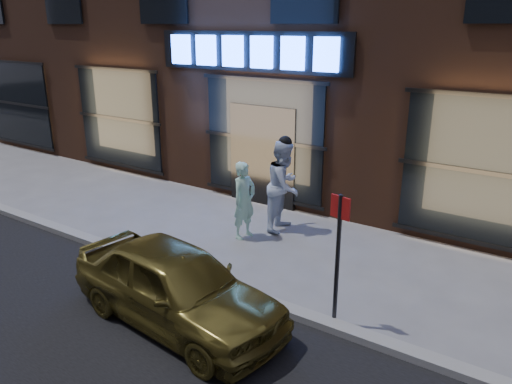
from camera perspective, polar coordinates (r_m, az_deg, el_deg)
ground at (r=9.54m, az=-12.49°, el=-7.91°), size 90.00×90.00×0.00m
curb at (r=9.51m, az=-12.52°, el=-7.59°), size 60.00×0.25×0.12m
man_bowtie at (r=10.11m, az=-1.36°, el=-0.97°), size 0.46×0.63×1.60m
man_cap at (r=10.49m, az=3.25°, el=0.74°), size 0.85×1.03×1.94m
gold_sedan at (r=7.42m, az=-9.09°, el=-10.49°), size 3.69×1.80×1.21m
sign_post at (r=7.09m, az=9.36°, el=-6.42°), size 0.32×0.10×2.01m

